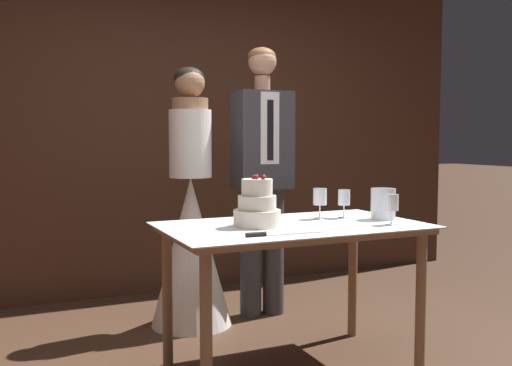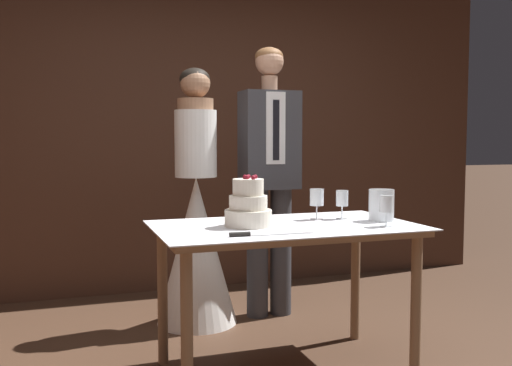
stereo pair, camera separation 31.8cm
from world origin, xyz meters
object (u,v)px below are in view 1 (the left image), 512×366
object	(u,v)px
wine_glass_far	(392,203)
bride	(191,232)
wine_glass_middle	(320,198)
cake_table	(293,242)
groom	(262,170)
wine_glass_near	(344,199)
cake_knife	(271,234)
hurricane_candle	(383,205)
tiered_cake	(257,207)

from	to	relation	value
wine_glass_far	bride	size ratio (longest dim) A/B	0.09
wine_glass_middle	cake_table	bearing A→B (deg)	-151.95
wine_glass_middle	groom	distance (m)	0.83
wine_glass_near	wine_glass_far	bearing A→B (deg)	-75.04
wine_glass_far	bride	xyz separation A→B (m)	(-0.74, 1.17, -0.28)
wine_glass_far	cake_knife	bearing A→B (deg)	-175.99
wine_glass_middle	wine_glass_far	size ratio (longest dim) A/B	1.07
wine_glass_middle	wine_glass_far	bearing A→B (deg)	-56.37
cake_knife	wine_glass_far	distance (m)	0.75
hurricane_candle	groom	xyz separation A→B (m)	(-0.30, 0.98, 0.16)
groom	tiered_cake	bearing A→B (deg)	-116.36
cake_table	groom	world-z (taller)	groom
wine_glass_far	hurricane_candle	bearing A→B (deg)	65.87
cake_knife	wine_glass_near	bearing A→B (deg)	33.07
cake_table	groom	bearing A→B (deg)	74.59
wine_glass_far	cake_table	bearing A→B (deg)	155.15
wine_glass_middle	groom	size ratio (longest dim) A/B	0.09
hurricane_candle	bride	bearing A→B (deg)	129.93
wine_glass_middle	wine_glass_near	bearing A→B (deg)	-9.70
tiered_cake	wine_glass_far	world-z (taller)	tiered_cake
cake_knife	wine_glass_middle	distance (m)	0.65
groom	wine_glass_far	bearing A→B (deg)	-79.56
cake_table	wine_glass_middle	size ratio (longest dim) A/B	7.93
cake_knife	hurricane_candle	world-z (taller)	hurricane_candle
groom	wine_glass_middle	bearing A→B (deg)	-91.25
cake_table	bride	xyz separation A→B (m)	(-0.26, 0.95, -0.07)
tiered_cake	groom	bearing A→B (deg)	63.64
wine_glass_near	wine_glass_far	world-z (taller)	wine_glass_near
tiered_cake	cake_knife	size ratio (longest dim) A/B	0.64
cake_table	hurricane_candle	world-z (taller)	hurricane_candle
tiered_cake	hurricane_candle	xyz separation A→B (m)	(0.76, -0.05, -0.02)
cake_table	hurricane_candle	size ratio (longest dim) A/B	7.88
cake_knife	bride	bearing A→B (deg)	93.00
bride	wine_glass_far	bearing A→B (deg)	-57.74
cake_knife	wine_glass_far	world-z (taller)	wine_glass_far
wine_glass_near	wine_glass_middle	world-z (taller)	wine_glass_middle
tiered_cake	cake_knife	bearing A→B (deg)	-101.49
cake_table	wine_glass_middle	bearing A→B (deg)	28.05
wine_glass_near	hurricane_candle	size ratio (longest dim) A/B	0.93
cake_table	hurricane_candle	xyz separation A→B (m)	(0.56, -0.03, 0.18)
wine_glass_middle	hurricane_candle	world-z (taller)	hurricane_candle
tiered_cake	wine_glass_near	distance (m)	0.60
groom	wine_glass_near	bearing A→B (deg)	-81.35
wine_glass_near	groom	size ratio (longest dim) A/B	0.09
cake_table	wine_glass_near	xyz separation A→B (m)	(0.39, 0.10, 0.20)
wine_glass_far	bride	distance (m)	1.41
cake_knife	groom	distance (m)	1.35
groom	hurricane_candle	bearing A→B (deg)	-73.05
tiered_cake	wine_glass_near	xyz separation A→B (m)	(0.59, 0.09, 0.01)
wine_glass_near	wine_glass_far	xyz separation A→B (m)	(0.09, -0.33, 0.00)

